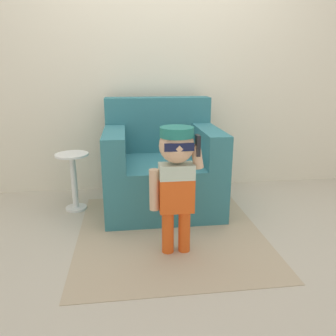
% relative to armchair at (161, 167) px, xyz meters
% --- Properties ---
extents(ground_plane, '(10.00, 10.00, 0.00)m').
position_rel_armchair_xyz_m(ground_plane, '(0.06, -0.25, -0.35)').
color(ground_plane, '#BCB29E').
extents(wall_back, '(10.00, 0.05, 2.60)m').
position_rel_armchair_xyz_m(wall_back, '(0.06, 0.52, 0.95)').
color(wall_back, beige).
rests_on(wall_back, ground_plane).
extents(armchair, '(0.98, 0.90, 0.95)m').
position_rel_armchair_xyz_m(armchair, '(0.00, 0.00, 0.00)').
color(armchair, teal).
rests_on(armchair, ground_plane).
extents(person_child, '(0.35, 0.26, 0.86)m').
position_rel_armchair_xyz_m(person_child, '(0.01, -0.84, 0.22)').
color(person_child, '#E05119').
rests_on(person_child, ground_plane).
extents(side_table, '(0.28, 0.28, 0.51)m').
position_rel_armchair_xyz_m(side_table, '(-0.77, -0.02, -0.05)').
color(side_table, white).
rests_on(side_table, ground_plane).
extents(rug, '(1.38, 1.50, 0.01)m').
position_rel_armchair_xyz_m(rug, '(0.00, -0.56, -0.35)').
color(rug, tan).
rests_on(rug, ground_plane).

